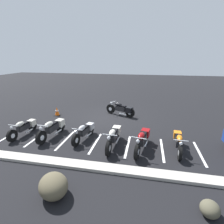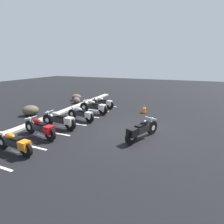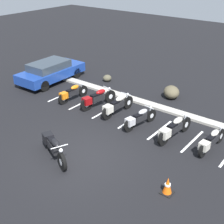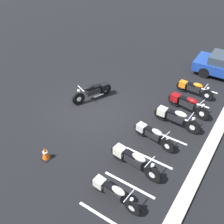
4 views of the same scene
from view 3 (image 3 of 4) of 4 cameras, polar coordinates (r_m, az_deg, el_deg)
name	(u,v)px [view 3 (image 3 of 4)]	position (r m, az deg, el deg)	size (l,w,h in m)	color
ground	(79,158)	(12.28, -5.99, -8.29)	(60.00, 60.00, 0.00)	black
motorcycle_black_featured	(54,146)	(12.21, -10.65, -6.17)	(2.15, 1.10, 0.90)	black
parked_bike_0	(72,93)	(16.84, -7.37, 3.45)	(0.57, 2.04, 0.80)	black
parked_bike_1	(97,98)	(15.98, -2.82, 2.49)	(0.78, 2.22, 0.88)	black
parked_bike_2	(116,106)	(15.17, 0.82, 1.16)	(0.63, 2.26, 0.89)	black
parked_bike_3	(139,119)	(14.13, 4.95, -1.20)	(0.70, 2.03, 0.80)	black
parked_bike_4	(174,129)	(13.40, 11.19, -3.05)	(0.69, 2.29, 0.90)	black
parked_bike_5	(211,141)	(13.02, 17.66, -5.08)	(0.58, 2.06, 0.81)	black
car_blue	(51,71)	(19.62, -11.15, 7.37)	(1.92, 4.35, 1.29)	black
concrete_curb	(155,106)	(16.24, 7.94, 1.09)	(18.00, 0.50, 0.12)	#A8A399
landscape_rock_1	(107,78)	(19.45, -0.89, 6.22)	(0.55, 0.50, 0.41)	#4E4A38
landscape_rock_2	(171,92)	(17.33, 10.81, 3.58)	(1.03, 0.84, 0.69)	brown
traffic_cone	(168,186)	(10.60, 10.13, -13.16)	(0.40, 0.40, 0.62)	black
stall_line_0	(62,95)	(17.69, -9.10, 3.01)	(0.10, 2.10, 0.00)	white
stall_line_1	(83,103)	(16.67, -5.36, 1.70)	(0.10, 2.10, 0.00)	white
stall_line_2	(106,111)	(15.73, -1.16, 0.22)	(0.10, 2.10, 0.00)	white
stall_line_3	(131,120)	(14.90, 3.54, -1.43)	(0.10, 2.10, 0.00)	white
stall_line_4	(160,130)	(14.19, 8.75, -3.26)	(0.10, 2.10, 0.00)	white
stall_line_5	(192,141)	(13.63, 14.48, -5.22)	(0.10, 2.10, 0.00)	white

